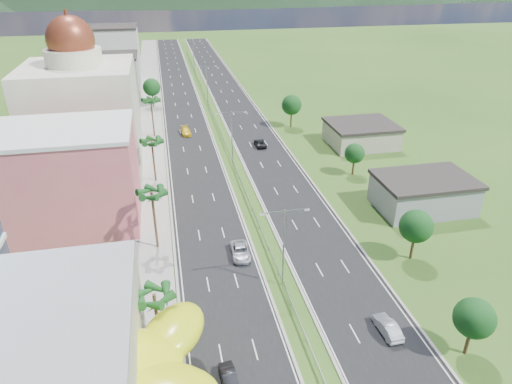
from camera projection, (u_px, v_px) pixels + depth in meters
ground at (306, 341)px, 49.72m from camera, size 500.00×500.00×0.00m
road_left at (183, 110)px, 126.90m from camera, size 11.00×260.00×0.04m
road_right at (236, 107)px, 129.63m from camera, size 11.00×260.00×0.04m
sidewalk_left at (148, 112)px, 125.15m from camera, size 7.00×260.00×0.12m
median_guardrail at (218, 127)px, 112.27m from camera, size 0.10×216.06×0.76m
streetlight_median_b at (284, 240)px, 55.39m from camera, size 6.04×0.25×11.00m
streetlight_median_c at (232, 132)px, 90.31m from camera, size 6.04×0.25×11.00m
streetlight_median_d at (207, 80)px, 129.59m from camera, size 6.04×0.25×11.00m
streetlight_median_e at (193, 53)px, 168.87m from camera, size 6.04×0.25×11.00m
lime_canopy at (106, 367)px, 40.31m from camera, size 18.00×15.00×7.40m
pink_shophouse at (68, 179)px, 69.14m from camera, size 20.00×15.00×15.00m
domed_building at (83, 111)px, 87.48m from camera, size 20.00×20.00×28.70m
midrise_grey at (103, 95)px, 111.00m from camera, size 16.00×15.00×16.00m
midrise_beige at (110, 80)px, 130.88m from camera, size 16.00×15.00×13.00m
midrise_white at (115, 57)px, 149.83m from camera, size 16.00×15.00×18.00m
shed_near at (423, 195)px, 75.52m from camera, size 15.00×10.00×5.00m
shed_far at (361, 135)px, 102.20m from camera, size 14.00×12.00×4.40m
palm_tree_b at (154, 298)px, 45.44m from camera, size 3.60×3.60×8.10m
palm_tree_c at (152, 195)px, 62.24m from camera, size 3.60×3.60×9.60m
palm_tree_d at (152, 143)px, 82.75m from camera, size 3.60×3.60×8.60m
palm_tree_e at (151, 102)px, 104.23m from camera, size 3.60×3.60×9.40m
leafy_tree_lfar at (152, 87)px, 127.29m from camera, size 4.90×4.90×8.05m
leafy_tree_ra at (474, 318)px, 46.11m from camera, size 4.20×4.20×6.90m
leafy_tree_rb at (416, 226)px, 61.32m from camera, size 4.55×4.55×7.47m
leafy_tree_rc at (355, 154)px, 86.67m from camera, size 3.85×3.85×6.33m
leafy_tree_rd at (292, 105)px, 111.58m from camera, size 4.90×4.90×8.05m
mountain_ridge at (228, 3)px, 453.46m from camera, size 860.00×140.00×90.00m
car_dark_left at (229, 379)px, 44.37m from camera, size 1.80×4.21×1.35m
car_silver_mid_left at (240, 251)px, 63.77m from camera, size 2.72×5.47×1.49m
car_yellow_far_left at (186, 131)px, 108.76m from camera, size 2.58×5.49×1.55m
car_silver_right at (387, 327)px, 50.56m from camera, size 1.85×4.72×1.53m
car_dark_far_right at (260, 143)px, 101.84m from camera, size 2.38×5.02×1.38m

